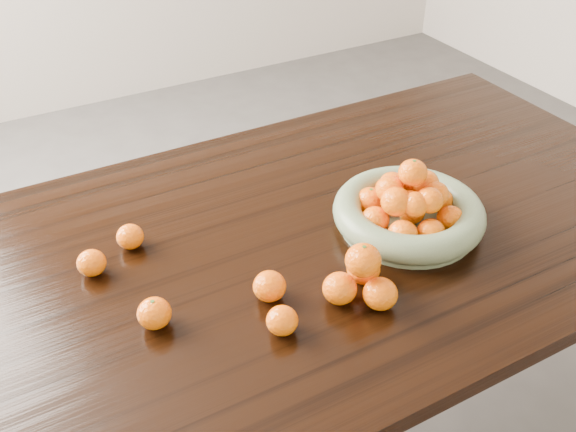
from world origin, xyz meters
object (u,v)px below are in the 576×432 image
orange_pyramid (362,277)px  dining_table (281,273)px  loose_orange_0 (154,313)px  fruit_bowl (409,210)px

orange_pyramid → dining_table: bearing=103.9°
dining_table → orange_pyramid: bearing=-76.1°
orange_pyramid → loose_orange_0: 0.40m
dining_table → orange_pyramid: (0.06, -0.23, 0.14)m
loose_orange_0 → fruit_bowl: bearing=2.1°
orange_pyramid → loose_orange_0: bearing=162.8°
orange_pyramid → loose_orange_0: orange_pyramid is taller
dining_table → fruit_bowl: bearing=-17.4°
fruit_bowl → loose_orange_0: fruit_bowl is taller
fruit_bowl → loose_orange_0: 0.60m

